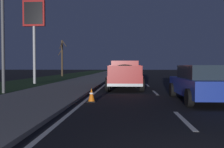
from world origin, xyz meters
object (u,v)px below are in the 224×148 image
at_px(traffic_cone_near, 91,95).
at_px(sedan_green, 126,73).
at_px(gas_price_sign, 34,21).
at_px(sedan_blue, 201,83).
at_px(bare_tree_far, 62,57).
at_px(street_light_near, 8,8).
at_px(pickup_truck, 125,74).

bearing_deg(traffic_cone_near, sedan_green, -5.16).
xyz_separation_m(sedan_green, gas_price_sign, (-4.79, 7.82, 4.57)).
distance_m(sedan_blue, bare_tree_far, 28.58).
distance_m(sedan_green, street_light_near, 14.16).
distance_m(pickup_truck, bare_tree_far, 22.03).
height_order(street_light_near, traffic_cone_near, street_light_near).
bearing_deg(street_light_near, traffic_cone_near, -119.74).
bearing_deg(sedan_blue, sedan_green, 12.89).
bearing_deg(bare_tree_far, sedan_green, -138.13).
height_order(pickup_truck, gas_price_sign, gas_price_sign).
relative_size(street_light_near, traffic_cone_near, 13.42).
bearing_deg(bare_tree_far, street_light_near, -171.76).
bearing_deg(bare_tree_far, pickup_truck, -153.72).
relative_size(sedan_green, gas_price_sign, 0.62).
xyz_separation_m(sedan_blue, street_light_near, (2.49, 9.74, 3.92)).
relative_size(sedan_blue, traffic_cone_near, 7.64).
bearing_deg(sedan_green, pickup_truck, 179.92).
distance_m(sedan_blue, traffic_cone_near, 4.71).
distance_m(sedan_blue, sedan_green, 14.86).
bearing_deg(bare_tree_far, sedan_blue, -152.76).
bearing_deg(gas_price_sign, street_light_near, -169.08).
bearing_deg(street_light_near, sedan_blue, -104.34).
distance_m(pickup_truck, street_light_near, 8.07).
relative_size(pickup_truck, bare_tree_far, 0.99).
xyz_separation_m(gas_price_sign, bare_tree_far, (15.65, 1.92, -2.52)).
relative_size(pickup_truck, sedan_green, 1.23).
relative_size(gas_price_sign, bare_tree_far, 1.30).
height_order(sedan_green, bare_tree_far, bare_tree_far).
bearing_deg(gas_price_sign, traffic_cone_near, -147.38).
bearing_deg(pickup_truck, gas_price_sign, 62.64).
bearing_deg(traffic_cone_near, sedan_blue, -84.96).
relative_size(sedan_blue, gas_price_sign, 0.62).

